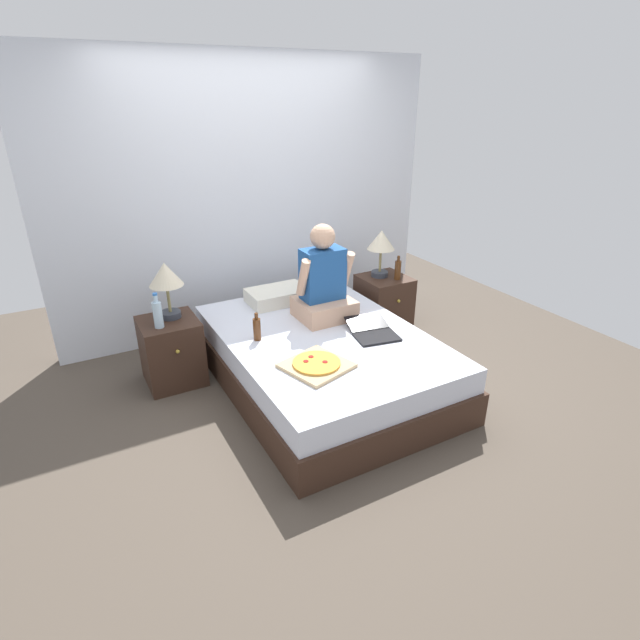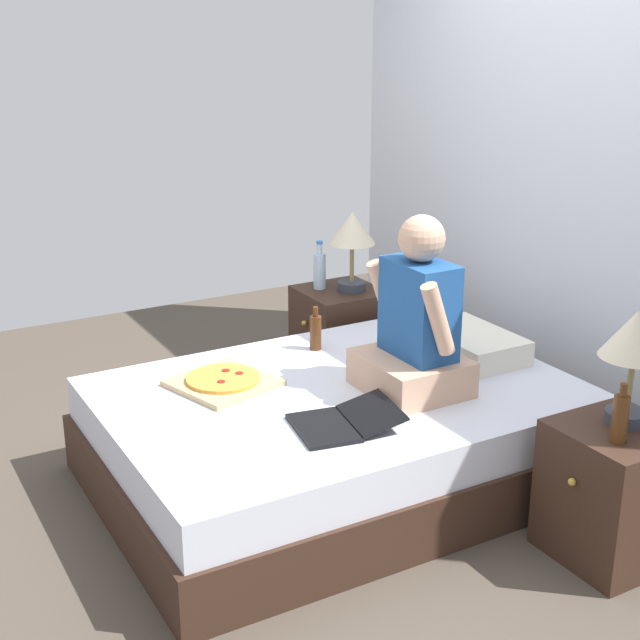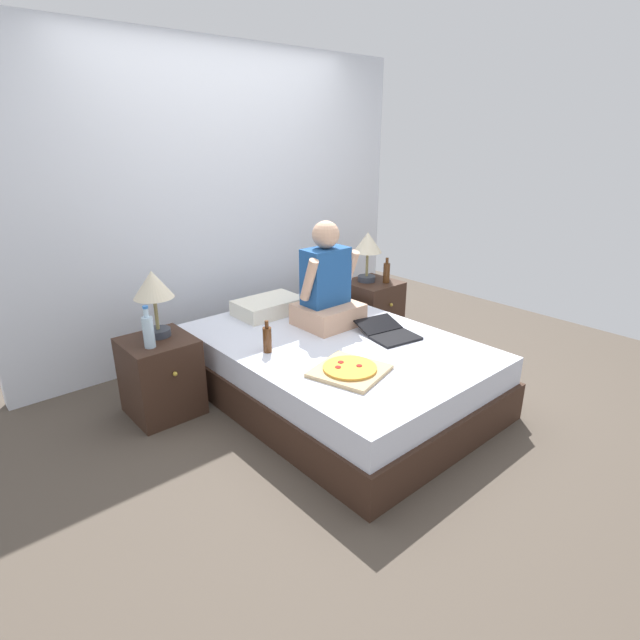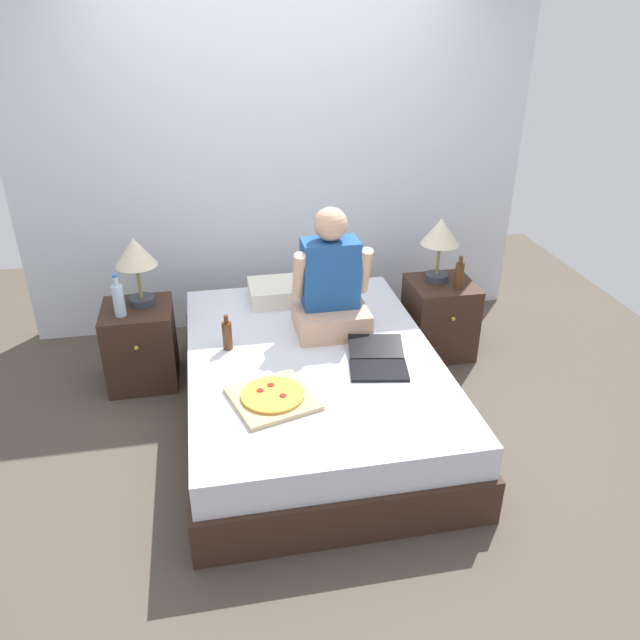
% 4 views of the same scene
% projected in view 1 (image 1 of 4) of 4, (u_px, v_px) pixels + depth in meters
% --- Properties ---
extents(ground_plane, '(5.71, 5.71, 0.00)m').
position_uv_depth(ground_plane, '(323.00, 383.00, 4.05)').
color(ground_plane, '#4C4238').
extents(wall_back, '(3.71, 0.12, 2.50)m').
position_uv_depth(wall_back, '(250.00, 199.00, 4.65)').
color(wall_back, silver).
rests_on(wall_back, ground).
extents(bed, '(1.48, 2.09, 0.45)m').
position_uv_depth(bed, '(323.00, 360.00, 3.96)').
color(bed, '#382319').
rests_on(bed, ground).
extents(nightstand_left, '(0.44, 0.47, 0.54)m').
position_uv_depth(nightstand_left, '(172.00, 351.00, 3.99)').
color(nightstand_left, '#382319').
rests_on(nightstand_left, ground).
extents(lamp_on_left_nightstand, '(0.26, 0.26, 0.45)m').
position_uv_depth(lamp_on_left_nightstand, '(166.00, 278.00, 3.80)').
color(lamp_on_left_nightstand, '#333842').
rests_on(lamp_on_left_nightstand, nightstand_left).
extents(water_bottle, '(0.07, 0.07, 0.28)m').
position_uv_depth(water_bottle, '(158.00, 314.00, 3.72)').
color(water_bottle, silver).
rests_on(water_bottle, nightstand_left).
extents(nightstand_right, '(0.44, 0.47, 0.54)m').
position_uv_depth(nightstand_right, '(383.00, 303.00, 4.89)').
color(nightstand_right, '#382319').
rests_on(nightstand_right, ground).
extents(lamp_on_right_nightstand, '(0.26, 0.26, 0.45)m').
position_uv_depth(lamp_on_right_nightstand, '(381.00, 243.00, 4.67)').
color(lamp_on_right_nightstand, '#333842').
rests_on(lamp_on_right_nightstand, nightstand_right).
extents(beer_bottle, '(0.06, 0.06, 0.23)m').
position_uv_depth(beer_bottle, '(398.00, 270.00, 4.69)').
color(beer_bottle, '#512D14').
rests_on(beer_bottle, nightstand_right).
extents(pillow, '(0.52, 0.34, 0.12)m').
position_uv_depth(pillow, '(278.00, 296.00, 4.44)').
color(pillow, silver).
rests_on(pillow, bed).
extents(person_seated, '(0.47, 0.40, 0.78)m').
position_uv_depth(person_seated, '(323.00, 284.00, 4.05)').
color(person_seated, tan).
rests_on(person_seated, bed).
extents(laptop, '(0.38, 0.46, 0.07)m').
position_uv_depth(laptop, '(373.00, 332.00, 3.85)').
color(laptop, black).
rests_on(laptop, bed).
extents(pizza_box, '(0.50, 0.50, 0.05)m').
position_uv_depth(pizza_box, '(316.00, 365.00, 3.39)').
color(pizza_box, tan).
rests_on(pizza_box, bed).
extents(beer_bottle_on_bed, '(0.06, 0.06, 0.22)m').
position_uv_depth(beer_bottle_on_bed, '(257.00, 329.00, 3.74)').
color(beer_bottle_on_bed, '#4C2811').
rests_on(beer_bottle_on_bed, bed).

